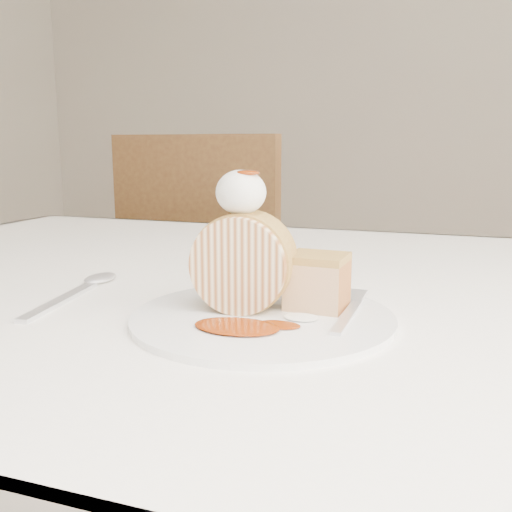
% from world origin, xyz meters
% --- Properties ---
extents(table, '(1.40, 0.90, 0.75)m').
position_xyz_m(table, '(0.00, 0.20, 0.66)').
color(table, white).
rests_on(table, ground).
extents(chair_far, '(0.46, 0.46, 0.94)m').
position_xyz_m(chair_far, '(-0.42, 0.95, 0.53)').
color(chair_far, brown).
rests_on(chair_far, ground).
extents(plate, '(0.26, 0.26, 0.01)m').
position_xyz_m(plate, '(0.03, 0.04, 0.75)').
color(plate, white).
rests_on(plate, table).
extents(roulade_slice, '(0.09, 0.06, 0.09)m').
position_xyz_m(roulade_slice, '(0.00, 0.06, 0.80)').
color(roulade_slice, beige).
rests_on(roulade_slice, plate).
extents(cake_chunk, '(0.06, 0.05, 0.05)m').
position_xyz_m(cake_chunk, '(0.07, 0.08, 0.78)').
color(cake_chunk, '#A47C3E').
rests_on(cake_chunk, plate).
extents(whipped_cream, '(0.05, 0.05, 0.04)m').
position_xyz_m(whipped_cream, '(0.00, 0.06, 0.87)').
color(whipped_cream, white).
rests_on(whipped_cream, roulade_slice).
extents(caramel_drizzle, '(0.02, 0.02, 0.01)m').
position_xyz_m(caramel_drizzle, '(0.01, 0.05, 0.89)').
color(caramel_drizzle, '#772504').
rests_on(caramel_drizzle, whipped_cream).
extents(caramel_pool, '(0.08, 0.05, 0.00)m').
position_xyz_m(caramel_pool, '(0.02, -0.00, 0.76)').
color(caramel_pool, '#772504').
rests_on(caramel_pool, plate).
extents(fork, '(0.02, 0.15, 0.00)m').
position_xyz_m(fork, '(0.10, 0.06, 0.76)').
color(fork, silver).
rests_on(fork, plate).
extents(spoon, '(0.06, 0.18, 0.00)m').
position_xyz_m(spoon, '(-0.19, 0.03, 0.75)').
color(spoon, silver).
rests_on(spoon, table).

